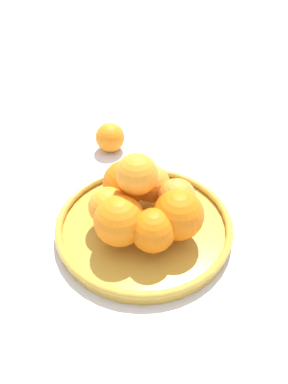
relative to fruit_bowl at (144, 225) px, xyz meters
The scene contains 4 objects.
ground_plane 0.01m from the fruit_bowl, ahead, with size 4.00×4.00×0.00m, color silver.
fruit_bowl is the anchor object (origin of this frame).
orange_pile 0.06m from the fruit_bowl, 117.73° to the left, with size 0.20×0.19×0.13m.
stray_orange 0.27m from the fruit_bowl, 15.48° to the right, with size 0.07×0.07×0.07m, color orange.
Camera 1 is at (-0.39, 0.25, 0.49)m, focal length 35.00 mm.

